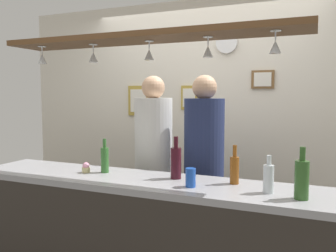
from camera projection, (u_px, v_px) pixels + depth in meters
back_wall at (204, 122)px, 3.78m from camera, size 4.40×0.06×2.60m
bar_counter at (133, 232)px, 2.36m from camera, size 2.70×0.55×1.00m
overhead_glass_rack at (146, 38)px, 2.43m from camera, size 2.20×0.36×0.04m
hanging_wineglass_far_left at (42, 58)px, 2.72m from camera, size 0.07×0.07×0.13m
hanging_wineglass_left at (93, 57)px, 2.61m from camera, size 0.07×0.07×0.13m
hanging_wineglass_center_left at (149, 54)px, 2.45m from camera, size 0.07×0.07×0.13m
hanging_wineglass_center at (208, 51)px, 2.27m from camera, size 0.07×0.07×0.13m
hanging_wineglass_center_right at (275, 46)px, 2.05m from camera, size 0.07×0.07×0.13m
person_left_white_patterned_shirt at (153, 153)px, 3.17m from camera, size 0.34×0.34×1.77m
person_right_navy_shirt at (204, 157)px, 2.99m from camera, size 0.34×0.34×1.76m
bottle_champagne_green at (302, 179)px, 1.99m from camera, size 0.08×0.08×0.30m
bottle_wine_dark_red at (176, 162)px, 2.48m from camera, size 0.08×0.08×0.30m
bottle_beer_amber_tall at (234, 169)px, 2.33m from camera, size 0.06×0.06×0.26m
bottle_soda_clear at (268, 178)px, 2.11m from camera, size 0.06×0.06×0.23m
bottle_beer_green_import at (105, 159)px, 2.67m from camera, size 0.06×0.06×0.26m
drink_can at (191, 178)px, 2.26m from camera, size 0.07×0.07×0.12m
cupcake at (86, 168)px, 2.68m from camera, size 0.06×0.06×0.08m
picture_frame_crest at (189, 98)px, 3.78m from camera, size 0.18×0.02×0.26m
picture_frame_caricature at (139, 101)px, 4.01m from camera, size 0.26×0.02×0.34m
picture_frame_upper_small at (263, 79)px, 3.46m from camera, size 0.22×0.02×0.18m
wall_clock at (227, 42)px, 3.57m from camera, size 0.22×0.03×0.22m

